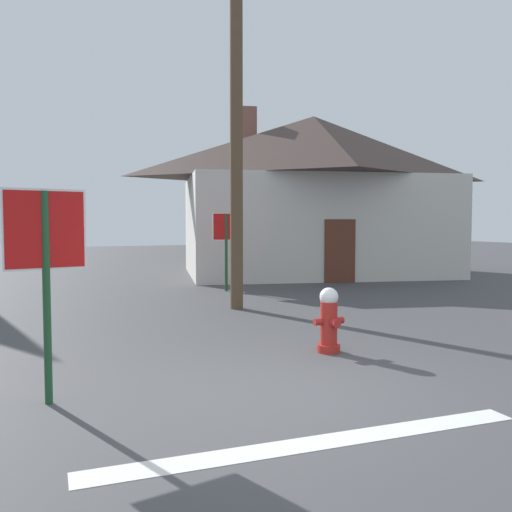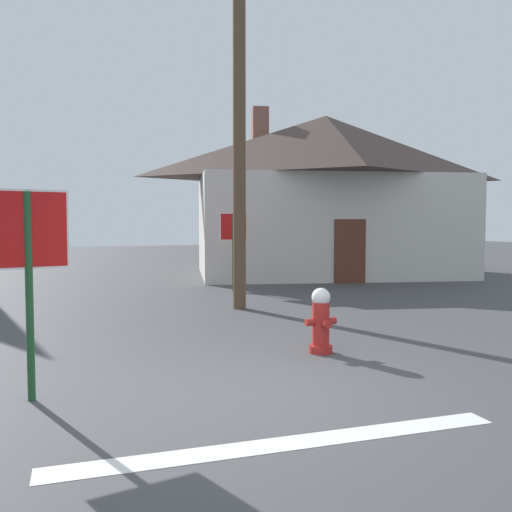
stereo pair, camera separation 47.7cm
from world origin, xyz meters
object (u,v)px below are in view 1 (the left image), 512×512
object	(u,v)px
fire_hydrant	(329,320)
utility_pole	(236,108)
stop_sign_near	(46,250)
stop_sign_far	(226,235)
house	(313,193)

from	to	relation	value
fire_hydrant	utility_pole	bearing A→B (deg)	86.64
fire_hydrant	utility_pole	size ratio (longest dim) A/B	0.11
stop_sign_near	stop_sign_far	size ratio (longest dim) A/B	1.04
house	fire_hydrant	bearing A→B (deg)	-118.07
stop_sign_near	fire_hydrant	xyz separation A→B (m)	(3.89, 0.84, -1.14)
house	stop_sign_far	bearing A→B (deg)	-142.87
fire_hydrant	house	world-z (taller)	house
utility_pole	fire_hydrant	bearing A→B (deg)	-93.36
stop_sign_far	house	world-z (taller)	house
fire_hydrant	house	size ratio (longest dim) A/B	0.09
stop_sign_far	stop_sign_near	bearing A→B (deg)	-121.32
utility_pole	house	xyz separation A→B (m)	(5.61, 6.64, -1.38)
stop_sign_near	fire_hydrant	world-z (taller)	stop_sign_near
fire_hydrant	utility_pole	xyz separation A→B (m)	(0.26, 4.36, 3.90)
stop_sign_near	fire_hydrant	size ratio (longest dim) A/B	2.36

